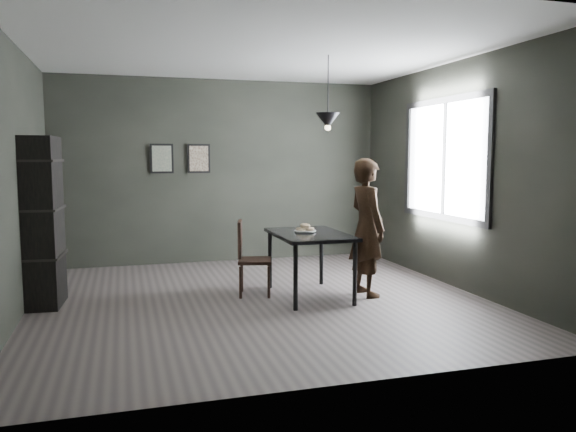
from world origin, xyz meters
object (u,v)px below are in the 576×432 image
object	(u,v)px
white_plate	(305,232)
woman	(367,227)
wood_chair	(248,253)
pendant_lamp	(328,121)
cafe_table	(310,240)
shelf_unit	(43,222)

from	to	relation	value
white_plate	woman	xyz separation A→B (m)	(0.69, -0.22, 0.05)
white_plate	woman	bearing A→B (deg)	-17.38
white_plate	woman	distance (m)	0.73
wood_chair	pendant_lamp	xyz separation A→B (m)	(0.93, -0.16, 1.55)
white_plate	cafe_table	bearing A→B (deg)	-69.86
shelf_unit	wood_chair	bearing A→B (deg)	-0.08
woman	shelf_unit	bearing A→B (deg)	75.69
cafe_table	white_plate	xyz separation A→B (m)	(-0.03, 0.08, 0.08)
wood_chair	shelf_unit	world-z (taller)	shelf_unit
white_plate	woman	size ratio (longest dim) A/B	0.14
cafe_table	white_plate	distance (m)	0.12
wood_chair	shelf_unit	xyz separation A→B (m)	(-2.24, 0.18, 0.42)
shelf_unit	pendant_lamp	size ratio (longest dim) A/B	2.14
woman	pendant_lamp	bearing A→B (deg)	55.04
cafe_table	wood_chair	world-z (taller)	wood_chair
cafe_table	woman	bearing A→B (deg)	-11.50
white_plate	wood_chair	xyz separation A→B (m)	(-0.65, 0.18, -0.25)
cafe_table	wood_chair	xyz separation A→B (m)	(-0.68, 0.26, -0.17)
woman	white_plate	bearing A→B (deg)	67.36
shelf_unit	pendant_lamp	xyz separation A→B (m)	(3.17, -0.34, 1.13)
pendant_lamp	white_plate	bearing A→B (deg)	-176.28
white_plate	shelf_unit	distance (m)	2.92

